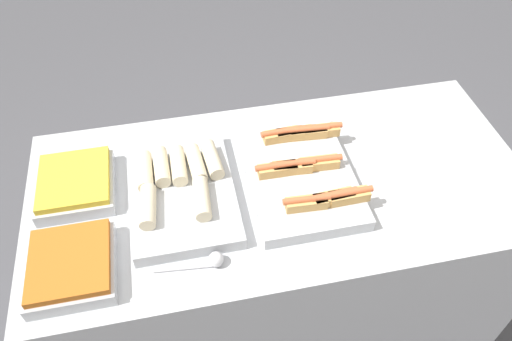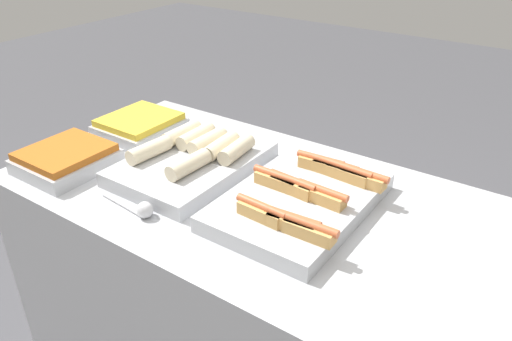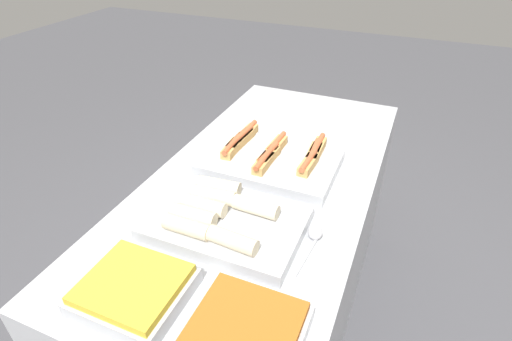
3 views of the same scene
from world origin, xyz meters
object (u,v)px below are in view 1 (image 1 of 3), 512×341
at_px(tray_hotdogs, 301,171).
at_px(tray_wraps, 181,188).
at_px(serving_spoon_near, 212,261).
at_px(tray_side_front, 71,266).
at_px(tray_side_back, 76,184).

relative_size(tray_hotdogs, tray_wraps, 1.06).
distance_m(tray_hotdogs, serving_spoon_near, 0.46).
relative_size(tray_side_front, serving_spoon_near, 1.29).
bearing_deg(tray_wraps, tray_side_back, 164.96).
distance_m(tray_side_front, serving_spoon_near, 0.42).
distance_m(tray_hotdogs, tray_side_front, 0.81).
distance_m(tray_hotdogs, tray_side_back, 0.78).
bearing_deg(tray_wraps, serving_spoon_near, -78.57).
height_order(tray_wraps, tray_side_back, tray_wraps).
relative_size(tray_wraps, serving_spoon_near, 2.35).
bearing_deg(tray_hotdogs, serving_spoon_near, -141.07).
distance_m(tray_wraps, serving_spoon_near, 0.30).
bearing_deg(tray_wraps, tray_hotdogs, -0.75).
distance_m(tray_side_front, tray_side_back, 0.33).
bearing_deg(tray_hotdogs, tray_side_back, 172.59).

